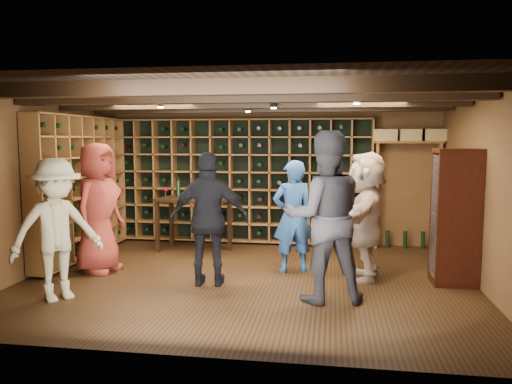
# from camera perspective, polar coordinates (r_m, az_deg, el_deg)

# --- Properties ---
(ground) EXTENTS (6.00, 6.00, 0.00)m
(ground) POSITION_cam_1_polar(r_m,az_deg,el_deg) (6.93, -0.93, -9.87)
(ground) COLOR black
(ground) RESTS_ON ground
(room_shell) EXTENTS (6.00, 6.00, 6.00)m
(room_shell) POSITION_cam_1_polar(r_m,az_deg,el_deg) (6.73, -0.89, 10.48)
(room_shell) COLOR brown
(room_shell) RESTS_ON ground
(wine_rack_back) EXTENTS (4.65, 0.30, 2.20)m
(wine_rack_back) POSITION_cam_1_polar(r_m,az_deg,el_deg) (9.08, -1.74, 1.32)
(wine_rack_back) COLOR brown
(wine_rack_back) RESTS_ON ground
(wine_rack_left) EXTENTS (0.30, 2.65, 2.20)m
(wine_rack_left) POSITION_cam_1_polar(r_m,az_deg,el_deg) (8.41, -19.31, 0.60)
(wine_rack_left) COLOR brown
(wine_rack_left) RESTS_ON ground
(crate_shelf) EXTENTS (1.20, 0.32, 2.07)m
(crate_shelf) POSITION_cam_1_polar(r_m,az_deg,el_deg) (8.98, 17.01, 3.68)
(crate_shelf) COLOR brown
(crate_shelf) RESTS_ON ground
(display_cabinet) EXTENTS (0.55, 0.50, 1.75)m
(display_cabinet) POSITION_cam_1_polar(r_m,az_deg,el_deg) (7.03, 21.76, -2.92)
(display_cabinet) COLOR #35110A
(display_cabinet) RESTS_ON ground
(man_blue_shirt) EXTENTS (0.68, 0.57, 1.61)m
(man_blue_shirt) POSITION_cam_1_polar(r_m,az_deg,el_deg) (7.13, 4.23, -2.80)
(man_blue_shirt) COLOR navy
(man_blue_shirt) RESTS_ON ground
(man_grey_suit) EXTENTS (1.11, 0.94, 2.00)m
(man_grey_suit) POSITION_cam_1_polar(r_m,az_deg,el_deg) (5.86, 7.81, -2.85)
(man_grey_suit) COLOR black
(man_grey_suit) RESTS_ON ground
(guest_red_floral) EXTENTS (0.72, 0.98, 1.85)m
(guest_red_floral) POSITION_cam_1_polar(r_m,az_deg,el_deg) (7.45, -17.56, -1.75)
(guest_red_floral) COLOR maroon
(guest_red_floral) RESTS_ON ground
(guest_woman_black) EXTENTS (1.06, 0.54, 1.74)m
(guest_woman_black) POSITION_cam_1_polar(r_m,az_deg,el_deg) (6.48, -5.35, -3.11)
(guest_woman_black) COLOR black
(guest_woman_black) RESTS_ON ground
(guest_khaki) EXTENTS (1.18, 1.23, 1.68)m
(guest_khaki) POSITION_cam_1_polar(r_m,az_deg,el_deg) (6.32, -21.85, -4.02)
(guest_khaki) COLOR #988E69
(guest_khaki) RESTS_ON ground
(guest_beige) EXTENTS (0.77, 1.67, 1.74)m
(guest_beige) POSITION_cam_1_polar(r_m,az_deg,el_deg) (6.92, 12.46, -2.67)
(guest_beige) COLOR tan
(guest_beige) RESTS_ON ground
(tasting_table) EXTENTS (1.29, 0.80, 1.19)m
(tasting_table) POSITION_cam_1_polar(r_m,az_deg,el_deg) (8.48, -7.19, -1.44)
(tasting_table) COLOR black
(tasting_table) RESTS_ON ground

